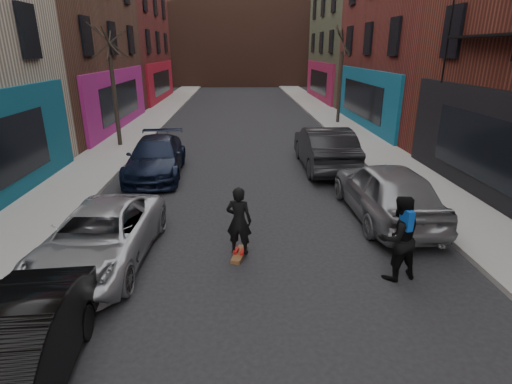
{
  "coord_description": "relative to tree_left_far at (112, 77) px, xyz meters",
  "views": [
    {
      "loc": [
        -0.28,
        -1.83,
        4.62
      ],
      "look_at": [
        0.09,
        6.58,
        1.6
      ],
      "focal_mm": 28.0,
      "sensor_mm": 36.0,
      "label": 1
    }
  ],
  "objects": [
    {
      "name": "skateboarder",
      "position": [
        5.9,
        -11.45,
        -2.46
      ],
      "size": [
        0.67,
        0.53,
        1.63
      ],
      "primitive_type": "imported",
      "rotation": [
        0.0,
        0.0,
        2.89
      ],
      "color": "black",
      "rests_on": "skateboard"
    },
    {
      "name": "parked_left_mid",
      "position": [
        2.76,
        -15.44,
        -2.71
      ],
      "size": [
        1.74,
        4.17,
        1.34
      ],
      "primitive_type": "imported",
      "rotation": [
        0.0,
        0.0,
        0.08
      ],
      "color": "black",
      "rests_on": "ground"
    },
    {
      "name": "tree_right_far",
      "position": [
        12.4,
        6.0,
        0.15
      ],
      "size": [
        2.0,
        2.0,
        6.8
      ],
      "primitive_type": null,
      "color": "black",
      "rests_on": "sidewalk_right"
    },
    {
      "name": "skateboard",
      "position": [
        5.9,
        -11.45,
        -3.33
      ],
      "size": [
        0.41,
        0.83,
        0.1
      ],
      "primitive_type": "cube",
      "rotation": [
        0.0,
        0.0,
        -0.25
      ],
      "color": "brown",
      "rests_on": "ground"
    },
    {
      "name": "pedestrian",
      "position": [
        9.2,
        -12.51,
        -2.44
      ],
      "size": [
        1.05,
        0.9,
        1.86
      ],
      "rotation": [
        0.0,
        0.0,
        3.39
      ],
      "color": "black",
      "rests_on": "ground"
    },
    {
      "name": "parked_left_end",
      "position": [
        2.74,
        -4.81,
        -2.67
      ],
      "size": [
        2.22,
        4.98,
        1.42
      ],
      "primitive_type": "imported",
      "rotation": [
        0.0,
        0.0,
        0.05
      ],
      "color": "black",
      "rests_on": "ground"
    },
    {
      "name": "parked_right_end",
      "position": [
        9.4,
        -4.13,
        -2.53
      ],
      "size": [
        1.81,
        5.18,
        1.71
      ],
      "primitive_type": "imported",
      "rotation": [
        0.0,
        0.0,
        3.14
      ],
      "color": "black",
      "rests_on": "ground"
    },
    {
      "name": "sidewalk_right",
      "position": [
        12.45,
        12.0,
        -3.31
      ],
      "size": [
        2.5,
        84.0,
        0.13
      ],
      "primitive_type": "cube",
      "color": "gray",
      "rests_on": "ground"
    },
    {
      "name": "parked_left_far",
      "position": [
        2.77,
        -11.58,
        -2.74
      ],
      "size": [
        2.35,
        4.71,
        1.28
      ],
      "primitive_type": "imported",
      "rotation": [
        0.0,
        0.0,
        -0.05
      ],
      "color": "#9C9FA5",
      "rests_on": "ground"
    },
    {
      "name": "building_far",
      "position": [
        6.2,
        38.0,
        3.62
      ],
      "size": [
        40.0,
        10.0,
        14.0
      ],
      "primitive_type": "cube",
      "color": "#47281E",
      "rests_on": "ground"
    },
    {
      "name": "parked_right_far",
      "position": [
        10.09,
        -9.32,
        -2.55
      ],
      "size": [
        2.1,
        4.94,
        1.67
      ],
      "primitive_type": "imported",
      "rotation": [
        0.0,
        0.0,
        3.17
      ],
      "color": "gray",
      "rests_on": "ground"
    },
    {
      "name": "sidewalk_left",
      "position": [
        -0.05,
        12.0,
        -3.31
      ],
      "size": [
        2.5,
        84.0,
        0.13
      ],
      "primitive_type": "cube",
      "color": "gray",
      "rests_on": "ground"
    },
    {
      "name": "tree_left_far",
      "position": [
        0.0,
        0.0,
        0.0
      ],
      "size": [
        2.0,
        2.0,
        6.5
      ],
      "primitive_type": null,
      "color": "black",
      "rests_on": "sidewalk_left"
    }
  ]
}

